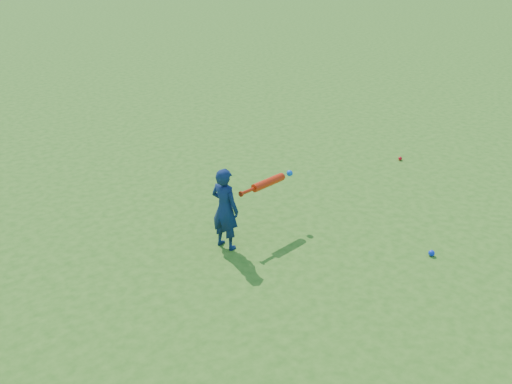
# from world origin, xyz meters

# --- Properties ---
(ground) EXTENTS (80.00, 80.00, 0.00)m
(ground) POSITION_xyz_m (0.00, 0.00, 0.00)
(ground) COLOR #336A19
(ground) RESTS_ON ground
(child) EXTENTS (0.32, 0.41, 0.99)m
(child) POSITION_xyz_m (-0.00, 0.18, 0.49)
(child) COLOR #10214C
(child) RESTS_ON ground
(ground_ball_red) EXTENTS (0.06, 0.06, 0.06)m
(ground_ball_red) POSITION_xyz_m (3.73, 0.61, 0.03)
(ground_ball_red) COLOR red
(ground_ball_red) RESTS_ON ground
(ground_ball_blue) EXTENTS (0.07, 0.07, 0.07)m
(ground_ball_blue) POSITION_xyz_m (1.70, -1.45, 0.04)
(ground_ball_blue) COLOR #0D2BDE
(ground_ball_blue) RESTS_ON ground
(bat_swing) EXTENTS (0.88, 0.17, 0.10)m
(bat_swing) POSITION_xyz_m (0.68, 0.21, 0.63)
(bat_swing) COLOR red
(bat_swing) RESTS_ON ground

